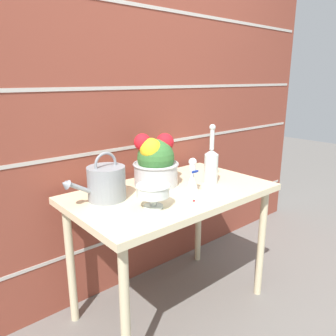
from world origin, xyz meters
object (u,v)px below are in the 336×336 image
object	(u,v)px
glass_decanter	(211,164)
flower_planter	(155,162)
watering_can	(106,183)
figurine_vase	(192,179)
crystal_pedestal_bowl	(153,192)

from	to	relation	value
glass_decanter	flower_planter	bearing A→B (deg)	146.77
watering_can	figurine_vase	world-z (taller)	watering_can
watering_can	figurine_vase	xyz separation A→B (m)	(0.39, -0.22, -0.01)
flower_planter	glass_decanter	xyz separation A→B (m)	(0.27, -0.18, -0.02)
crystal_pedestal_bowl	figurine_vase	size ratio (longest dim) A/B	0.84
crystal_pedestal_bowl	figurine_vase	distance (m)	0.28
watering_can	glass_decanter	bearing A→B (deg)	-14.57
glass_decanter	crystal_pedestal_bowl	bearing A→B (deg)	-170.16
flower_planter	glass_decanter	bearing A→B (deg)	-33.23
glass_decanter	figurine_vase	bearing A→B (deg)	-163.27
crystal_pedestal_bowl	flower_planter	size ratio (longest dim) A/B	0.55
figurine_vase	watering_can	bearing A→B (deg)	150.21
watering_can	flower_planter	world-z (taller)	flower_planter
watering_can	figurine_vase	distance (m)	0.45
figurine_vase	flower_planter	bearing A→B (deg)	102.74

